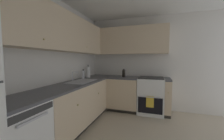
% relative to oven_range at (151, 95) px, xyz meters
% --- Properties ---
extents(wall_back, '(4.02, 0.05, 2.47)m').
position_rel_oven_range_xyz_m(wall_back, '(-1.68, 1.70, 0.79)').
color(wall_back, silver).
rests_on(wall_back, ground_plane).
extents(wall_right, '(0.05, 3.56, 2.47)m').
position_rel_oven_range_xyz_m(wall_right, '(0.31, -0.06, 0.79)').
color(wall_right, silver).
rests_on(wall_right, ground_plane).
extents(lower_cabinets_back, '(1.84, 0.62, 0.85)m').
position_rel_oven_range_xyz_m(lower_cabinets_back, '(-1.24, 1.38, -0.02)').
color(lower_cabinets_back, beige).
rests_on(lower_cabinets_back, ground_plane).
extents(countertop_back, '(3.05, 0.60, 0.03)m').
position_rel_oven_range_xyz_m(countertop_back, '(-1.24, 1.38, 0.42)').
color(countertop_back, '#4C4C51').
rests_on(countertop_back, lower_cabinets_back).
extents(lower_cabinets_right, '(0.62, 1.53, 0.85)m').
position_rel_oven_range_xyz_m(lower_cabinets_right, '(-0.02, 0.52, -0.02)').
color(lower_cabinets_right, beige).
rests_on(lower_cabinets_right, ground_plane).
extents(countertop_right, '(0.60, 1.53, 0.03)m').
position_rel_oven_range_xyz_m(countertop_right, '(-0.02, 0.52, 0.42)').
color(countertop_right, '#4C4C51').
rests_on(countertop_right, lower_cabinets_right).
extents(oven_range, '(0.68, 0.62, 1.03)m').
position_rel_oven_range_xyz_m(oven_range, '(0.00, 0.00, 0.00)').
color(oven_range, white).
rests_on(oven_range, ground_plane).
extents(upper_cabinets_back, '(2.73, 0.34, 0.70)m').
position_rel_oven_range_xyz_m(upper_cabinets_back, '(-1.40, 1.52, 1.39)').
color(upper_cabinets_back, beige).
extents(upper_cabinets_right, '(0.32, 2.07, 0.70)m').
position_rel_oven_range_xyz_m(upper_cabinets_right, '(0.12, 0.64, 1.39)').
color(upper_cabinets_right, beige).
extents(sink, '(0.67, 0.40, 0.10)m').
position_rel_oven_range_xyz_m(sink, '(-1.03, 1.35, 0.39)').
color(sink, '#B7B7BC').
rests_on(sink, countertop_back).
extents(faucet, '(0.07, 0.16, 0.20)m').
position_rel_oven_range_xyz_m(faucet, '(-1.03, 1.55, 0.56)').
color(faucet, silver).
rests_on(faucet, countertop_back).
extents(soap_bottle, '(0.07, 0.07, 0.22)m').
position_rel_oven_range_xyz_m(soap_bottle, '(-0.62, 1.56, 0.53)').
color(soap_bottle, silver).
rests_on(soap_bottle, countertop_back).
extents(paper_towel_roll, '(0.11, 0.11, 0.33)m').
position_rel_oven_range_xyz_m(paper_towel_roll, '(-0.41, 1.54, 0.57)').
color(paper_towel_roll, white).
rests_on(paper_towel_roll, countertop_back).
extents(oil_bottle, '(0.08, 0.08, 0.21)m').
position_rel_oven_range_xyz_m(oil_bottle, '(-0.02, 0.70, 0.53)').
color(oil_bottle, black).
rests_on(oil_bottle, countertop_right).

